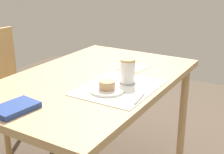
% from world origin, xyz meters
% --- Properties ---
extents(dining_table, '(1.25, 0.80, 0.71)m').
position_xyz_m(dining_table, '(0.00, 0.00, 0.64)').
color(dining_table, tan).
rests_on(dining_table, ground_plane).
extents(wooden_chair, '(0.46, 0.46, 0.88)m').
position_xyz_m(wooden_chair, '(0.01, 0.74, 0.48)').
color(wooden_chair, tan).
rests_on(wooden_chair, ground_plane).
extents(placemat, '(0.42, 0.34, 0.00)m').
position_xyz_m(placemat, '(-0.06, -0.20, 0.71)').
color(placemat, white).
rests_on(placemat, dining_table).
extents(pastry_plate, '(0.16, 0.16, 0.01)m').
position_xyz_m(pastry_plate, '(-0.13, -0.18, 0.72)').
color(pastry_plate, white).
rests_on(pastry_plate, placemat).
extents(pastry, '(0.08, 0.08, 0.04)m').
position_xyz_m(pastry, '(-0.13, -0.18, 0.75)').
color(pastry, tan).
rests_on(pastry, pastry_plate).
extents(coffee_coaster, '(0.09, 0.09, 0.00)m').
position_xyz_m(coffee_coaster, '(0.02, -0.21, 0.72)').
color(coffee_coaster, '#99999E').
rests_on(coffee_coaster, placemat).
extents(coffee_mug, '(0.11, 0.08, 0.12)m').
position_xyz_m(coffee_mug, '(0.02, -0.21, 0.78)').
color(coffee_mug, white).
rests_on(coffee_mug, coffee_coaster).
extents(teaspoon, '(0.13, 0.02, 0.01)m').
position_xyz_m(teaspoon, '(-0.14, -0.36, 0.72)').
color(teaspoon, silver).
rests_on(teaspoon, placemat).
extents(paper_napkin, '(0.16, 0.16, 0.00)m').
position_xyz_m(paper_napkin, '(0.26, -0.11, 0.71)').
color(paper_napkin, silver).
rests_on(paper_napkin, dining_table).
extents(small_book, '(0.19, 0.15, 0.02)m').
position_xyz_m(small_book, '(-0.50, 0.04, 0.72)').
color(small_book, navy).
rests_on(small_book, dining_table).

